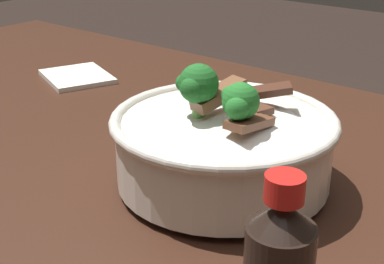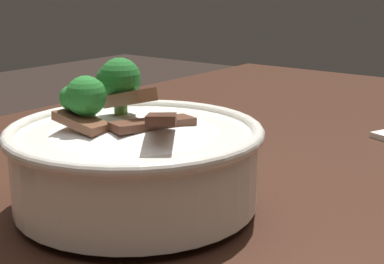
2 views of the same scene
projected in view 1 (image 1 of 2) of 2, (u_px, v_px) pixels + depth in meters
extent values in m
cube|color=#381E14|center=(129.00, 176.00, 0.68)|extent=(1.50, 0.83, 0.05)
cube|color=#381E14|center=(47.00, 185.00, 1.46)|extent=(0.07, 0.07, 0.72)
cylinder|color=silver|center=(222.00, 182.00, 0.60)|extent=(0.10, 0.10, 0.01)
cylinder|color=silver|center=(223.00, 150.00, 0.59)|extent=(0.23, 0.23, 0.07)
torus|color=silver|center=(224.00, 120.00, 0.57)|extent=(0.24, 0.24, 0.01)
ellipsoid|color=white|center=(224.00, 132.00, 0.58)|extent=(0.19, 0.19, 0.05)
cube|color=#4C2B1E|center=(268.00, 91.00, 0.59)|extent=(0.05, 0.05, 0.02)
cube|color=brown|center=(250.00, 123.00, 0.53)|extent=(0.03, 0.06, 0.01)
cube|color=#563323|center=(241.00, 103.00, 0.58)|extent=(0.08, 0.04, 0.01)
cube|color=brown|center=(219.00, 95.00, 0.56)|extent=(0.03, 0.06, 0.03)
cylinder|color=#5B9947|center=(240.00, 123.00, 0.53)|extent=(0.02, 0.02, 0.02)
sphere|color=#237028|center=(241.00, 101.00, 0.52)|extent=(0.04, 0.04, 0.04)
sphere|color=#237028|center=(230.00, 95.00, 0.53)|extent=(0.02, 0.02, 0.02)
sphere|color=#237028|center=(237.00, 108.00, 0.51)|extent=(0.02, 0.02, 0.02)
cylinder|color=#6BA84C|center=(198.00, 109.00, 0.55)|extent=(0.01, 0.01, 0.03)
sphere|color=#1E6023|center=(199.00, 84.00, 0.54)|extent=(0.04, 0.04, 0.04)
sphere|color=#1E6023|center=(185.00, 83.00, 0.55)|extent=(0.02, 0.02, 0.02)
sphere|color=#1E6023|center=(192.00, 88.00, 0.53)|extent=(0.02, 0.02, 0.02)
cone|color=black|center=(283.00, 214.00, 0.35)|extent=(0.04, 0.04, 0.02)
cylinder|color=red|center=(285.00, 188.00, 0.35)|extent=(0.03, 0.03, 0.02)
cube|color=silver|center=(77.00, 77.00, 0.95)|extent=(0.15, 0.14, 0.01)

